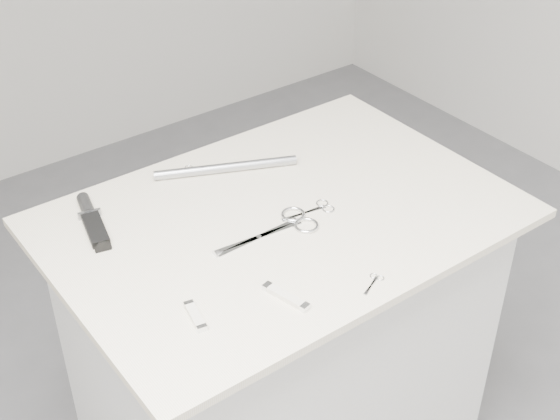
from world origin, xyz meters
TOP-DOWN VIEW (x-y plane):
  - plinth at (0.00, 0.00)m, footprint 0.90×0.60m
  - display_board at (0.00, 0.00)m, footprint 1.00×0.70m
  - large_shears at (-0.02, -0.04)m, footprint 0.24×0.10m
  - embroidery_scissors_a at (0.07, -0.03)m, footprint 0.13×0.05m
  - embroidery_scissors_b at (-0.09, 0.28)m, footprint 0.09×0.05m
  - tiny_scissors at (0.01, -0.29)m, footprint 0.07×0.04m
  - sheathed_knife at (-0.35, 0.22)m, footprint 0.07×0.19m
  - pocket_knife_a at (-0.16, -0.23)m, footprint 0.05×0.11m
  - pocket_knife_b at (-0.33, -0.17)m, footprint 0.03×0.08m
  - metal_rail at (-0.00, 0.22)m, footprint 0.32×0.16m

SIDE VIEW (x-z plane):
  - plinth at x=0.00m, z-range 0.00..0.90m
  - display_board at x=0.00m, z-range 0.90..0.92m
  - tiny_scissors at x=0.01m, z-range 0.92..0.92m
  - embroidery_scissors_b at x=-0.09m, z-range 0.92..0.92m
  - embroidery_scissors_a at x=0.07m, z-range 0.92..0.92m
  - large_shears at x=-0.02m, z-range 0.92..0.93m
  - pocket_knife_b at x=-0.33m, z-range 0.92..0.93m
  - pocket_knife_a at x=-0.16m, z-range 0.92..0.93m
  - sheathed_knife at x=-0.35m, z-range 0.91..0.94m
  - metal_rail at x=0.00m, z-range 0.92..0.94m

